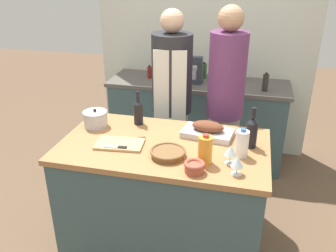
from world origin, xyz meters
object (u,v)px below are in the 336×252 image
Objects in this scene: wine_bottle_dark at (138,111)px; condiment_bottle_tall at (265,83)px; stand_mixer at (194,72)px; person_cook_aproned at (172,98)px; cutting_board at (120,144)px; mixing_bowl at (194,167)px; roasting_pan at (208,130)px; juice_jug at (205,150)px; wine_glass_left at (231,151)px; stock_pot at (96,119)px; knife_chef at (132,139)px; person_cook_guest at (225,100)px; wicker_basket at (168,153)px; wine_glass_right at (237,162)px; condiment_bottle_extra at (204,71)px; wine_bottle_green at (252,132)px; knife_paring at (116,147)px; milk_jug at (242,143)px; condiment_bottle_short at (150,72)px.

wine_bottle_dark reaches higher than condiment_bottle_tall.
person_cook_aproned is at bearing -98.37° from stand_mixer.
mixing_bowl reaches higher than cutting_board.
juice_jug is (0.04, -0.39, 0.05)m from roasting_pan.
wine_glass_left is at bearing -98.20° from condiment_bottle_tall.
person_cook_aproned is (0.45, 0.67, -0.02)m from stock_pot.
cutting_board is 1.71× the size of knife_chef.
roasting_pan is 0.21× the size of person_cook_guest.
person_cook_aproned is (-0.09, -0.64, -0.07)m from stand_mixer.
juice_jug reaches higher than knife_chef.
stand_mixer is at bearing 172.98° from condiment_bottle_tall.
condiment_bottle_tall reaches higher than wicker_basket.
stock_pot is 0.93× the size of knife_chef.
roasting_pan is at bearing 18.96° from knife_chef.
wine_glass_right is 2.00m from condiment_bottle_extra.
wicker_basket reaches higher than knife_chef.
wine_bottle_green is (0.52, 0.27, 0.09)m from wicker_basket.
wine_glass_right is (0.25, 0.04, 0.05)m from mixing_bowl.
roasting_pan is 0.68m from knife_paring.
wine_bottle_green reaches higher than wine_glass_right.
stock_pot is 1.63m from condiment_bottle_extra.
person_cook_aproned reaches higher than wine_bottle_green.
stand_mixer is 1.59× the size of condiment_bottle_extra.
juice_jug is at bearing -73.35° from person_cook_aproned.
person_cook_aproned is 0.49m from person_cook_guest.
milk_jug reaches higher than condiment_bottle_short.
cutting_board is 1.20× the size of wine_bottle_green.
juice_jug is at bearing -167.56° from wine_glass_left.
wine_glass_right is at bearing -75.93° from condiment_bottle_extra.
knife_chef is at bearing -174.14° from wine_bottle_green.
wine_glass_right is at bearing -8.29° from knife_paring.
condiment_bottle_tall is (1.28, 1.22, 0.01)m from stock_pot.
mixing_bowl is 1.81m from stand_mixer.
milk_jug is (0.83, 0.05, 0.08)m from cutting_board.
stock_pot is at bearing -177.61° from roasting_pan.
wine_glass_left is 0.46× the size of stand_mixer.
stand_mixer is (-0.36, 1.66, 0.01)m from juice_jug.
juice_jug is 0.97m from person_cook_guest.
wine_glass_left is 0.77m from knife_paring.
person_cook_guest is (0.65, 0.86, 0.07)m from cutting_board.
person_cook_guest reaches higher than juice_jug.
knife_chef is at bearing 159.26° from juice_jug.
condiment_bottle_tall is (0.62, 1.54, 0.05)m from wicker_basket.
wine_glass_left reaches higher than cutting_board.
stock_pot is at bearing 138.96° from cutting_board.
wine_glass_left is 0.94m from person_cook_guest.
juice_jug is 1.24× the size of knife_paring.
condiment_bottle_tall is at bearing 26.29° from person_cook_aproned.
stock_pot is at bearing 169.63° from milk_jug.
condiment_bottle_tall is at bearing 49.20° from person_cook_guest.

